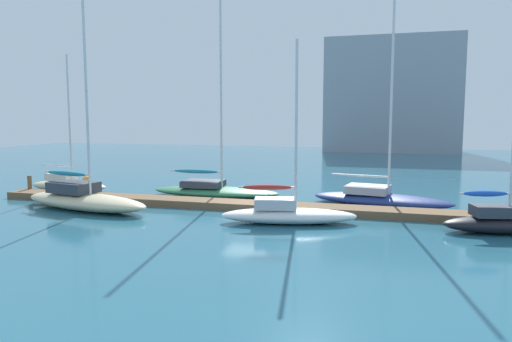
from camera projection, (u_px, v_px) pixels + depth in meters
ground_plane at (246, 209)px, 27.39m from camera, size 120.00×120.00×0.00m
dock_pier at (246, 205)px, 27.37m from camera, size 32.36×1.77×0.41m
dock_piling_near_end at (30, 185)px, 32.35m from camera, size 0.28×0.28×1.33m
sailboat_0 at (68, 184)px, 33.79m from camera, size 5.99×1.89×9.66m
sailboat_1 at (83, 198)px, 27.19m from camera, size 9.18×4.30×14.05m
sailboat_2 at (214, 189)px, 31.74m from camera, size 8.80×3.12×14.21m
sailboat_3 at (287, 212)px, 23.60m from camera, size 7.04×3.45×9.03m
sailboat_4 at (380, 197)px, 28.36m from camera, size 8.65×4.18×13.61m
sailboat_5 at (501, 221)px, 21.63m from camera, size 5.66×2.95×8.37m
mooring_buoy_orange at (87, 180)px, 37.47m from camera, size 0.69×0.69×0.69m
harbor_building_distant at (391, 96)px, 75.51m from camera, size 20.04×12.98×17.43m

